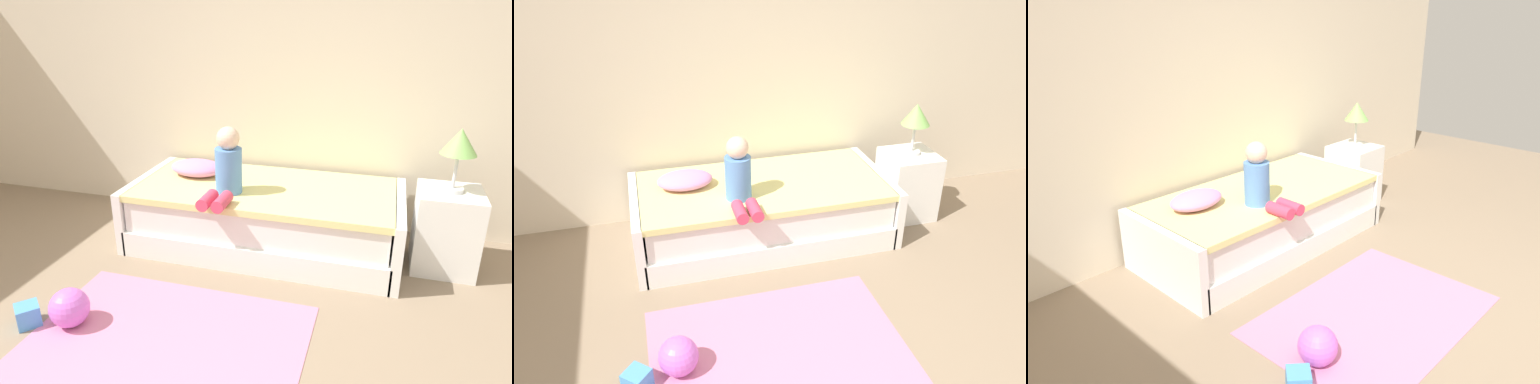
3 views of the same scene
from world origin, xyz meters
TOP-DOWN VIEW (x-y plane):
  - wall_rear at (0.00, 2.60)m, footprint 7.20×0.10m
  - bed at (0.02, 2.00)m, footprint 2.11×1.00m
  - nightstand at (1.37, 2.03)m, footprint 0.44×0.44m
  - table_lamp at (1.37, 2.03)m, footprint 0.24×0.24m
  - child_figure at (-0.22, 1.77)m, footprint 0.20×0.51m
  - pillow at (-0.59, 2.10)m, footprint 0.44×0.30m
  - toy_ball at (-0.84, 0.67)m, footprint 0.24×0.24m
  - area_rug at (-0.22, 0.70)m, footprint 1.60×1.10m
  - toy_block at (-1.09, 0.60)m, footprint 0.19×0.19m

SIDE VIEW (x-z plane):
  - area_rug at x=-0.22m, z-range 0.00..0.01m
  - toy_block at x=-1.09m, z-range 0.00..0.13m
  - toy_ball at x=-0.84m, z-range 0.00..0.24m
  - bed at x=0.02m, z-range 0.00..0.50m
  - nightstand at x=1.37m, z-range 0.00..0.60m
  - pillow at x=-0.59m, z-range 0.50..0.63m
  - child_figure at x=-0.22m, z-range 0.45..0.96m
  - table_lamp at x=1.37m, z-range 0.71..1.16m
  - wall_rear at x=0.00m, z-range 0.00..2.90m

